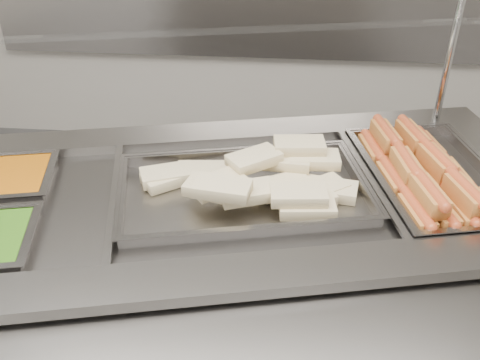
# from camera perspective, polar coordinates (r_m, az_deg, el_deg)

# --- Properties ---
(steam_counter) EXTENTS (2.03, 1.23, 0.91)m
(steam_counter) POSITION_cam_1_polar(r_m,az_deg,el_deg) (1.81, -1.63, -12.96)
(steam_counter) COLOR slate
(steam_counter) RESTS_ON ground
(tray_rail) EXTENTS (1.83, 0.75, 0.05)m
(tray_rail) POSITION_cam_1_polar(r_m,az_deg,el_deg) (1.16, 0.92, -17.00)
(tray_rail) COLOR gray
(tray_rail) RESTS_ON steam_counter
(sneeze_guard) EXTENTS (1.69, 0.65, 0.44)m
(sneeze_guard) POSITION_cam_1_polar(r_m,az_deg,el_deg) (1.56, -3.01, 15.08)
(sneeze_guard) COLOR #B8B8BC
(sneeze_guard) RESTS_ON steam_counter
(pan_hotdogs) EXTENTS (0.46, 0.62, 0.10)m
(pan_hotdogs) POSITION_cam_1_polar(r_m,az_deg,el_deg) (1.71, 19.69, -0.44)
(pan_hotdogs) COLOR gray
(pan_hotdogs) RESTS_ON steam_counter
(pan_wraps) EXTENTS (0.76, 0.54, 0.07)m
(pan_wraps) POSITION_cam_1_polar(r_m,az_deg,el_deg) (1.54, 0.37, -1.53)
(pan_wraps) COLOR gray
(pan_wraps) RESTS_ON steam_counter
(pan_beans) EXTENTS (0.35, 0.30, 0.10)m
(pan_beans) POSITION_cam_1_polar(r_m,az_deg,el_deg) (1.74, -24.24, -0.80)
(pan_beans) COLOR gray
(pan_beans) RESTS_ON steam_counter
(hotdogs_in_buns) EXTENTS (0.41, 0.56, 0.12)m
(hotdogs_in_buns) POSITION_cam_1_polar(r_m,az_deg,el_deg) (1.66, 19.25, 0.66)
(hotdogs_in_buns) COLOR #AC5824
(hotdogs_in_buns) RESTS_ON pan_hotdogs
(tortilla_wraps) EXTENTS (0.65, 0.35, 0.10)m
(tortilla_wraps) POSITION_cam_1_polar(r_m,az_deg,el_deg) (1.52, 2.23, 0.00)
(tortilla_wraps) COLOR beige
(tortilla_wraps) RESTS_ON pan_wraps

